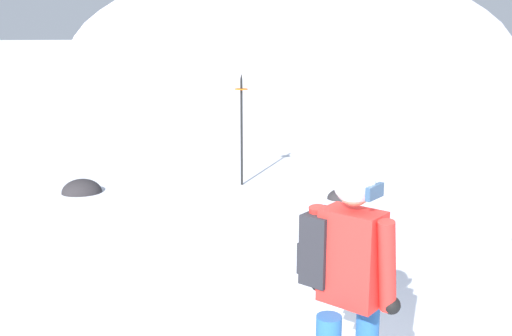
{
  "coord_description": "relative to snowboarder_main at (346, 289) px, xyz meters",
  "views": [
    {
      "loc": [
        -1.41,
        -3.34,
        2.46
      ],
      "look_at": [
        -0.05,
        2.83,
        1.0
      ],
      "focal_mm": 42.3,
      "sensor_mm": 36.0,
      "label": 1
    }
  ],
  "objects": [
    {
      "name": "ridge_peak_main",
      "position": [
        11.26,
        41.08,
        -0.92
      ],
      "size": [
        32.63,
        29.37,
        14.19
      ],
      "color": "white",
      "rests_on": "ground"
    },
    {
      "name": "rock_small",
      "position": [
        -1.96,
        6.14,
        -0.92
      ],
      "size": [
        0.61,
        0.52,
        0.43
      ],
      "color": "#282628",
      "rests_on": "ground"
    },
    {
      "name": "piste_marker_near",
      "position": [
        0.54,
        6.09,
        0.12
      ],
      "size": [
        0.2,
        0.2,
        1.81
      ],
      "color": "black",
      "rests_on": "ground"
    },
    {
      "name": "snowboarder_main",
      "position": [
        0.0,
        0.0,
        0.0
      ],
      "size": [
        1.49,
        1.26,
        1.71
      ],
      "color": "#23B7A3",
      "rests_on": "ground"
    },
    {
      "name": "rock_mid",
      "position": [
        1.83,
        4.97,
        -0.92
      ],
      "size": [
        0.41,
        0.35,
        0.29
      ],
      "color": "#282628",
      "rests_on": "ground"
    }
  ]
}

